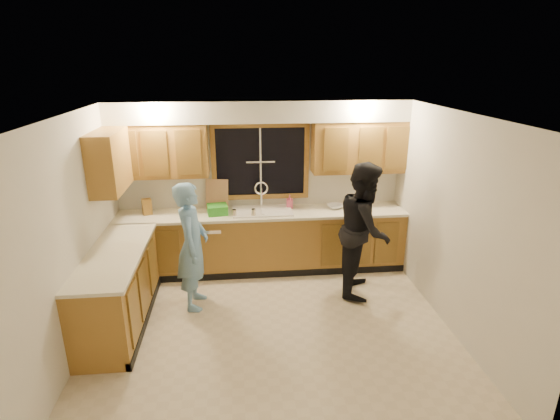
% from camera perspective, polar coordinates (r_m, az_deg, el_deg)
% --- Properties ---
extents(floor, '(4.20, 4.20, 0.00)m').
position_cam_1_polar(floor, '(5.36, -1.06, -15.29)').
color(floor, beige).
rests_on(floor, ground).
extents(ceiling, '(4.20, 4.20, 0.00)m').
position_cam_1_polar(ceiling, '(4.46, -1.26, 12.28)').
color(ceiling, silver).
extents(wall_back, '(4.20, 0.00, 4.20)m').
position_cam_1_polar(wall_back, '(6.57, -2.52, 3.35)').
color(wall_back, silver).
rests_on(wall_back, ground).
extents(wall_left, '(0.00, 3.80, 3.80)m').
position_cam_1_polar(wall_left, '(5.07, -25.58, -3.42)').
color(wall_left, silver).
rests_on(wall_left, ground).
extents(wall_right, '(0.00, 3.80, 3.80)m').
position_cam_1_polar(wall_right, '(5.35, 21.87, -1.75)').
color(wall_right, silver).
rests_on(wall_right, ground).
extents(base_cabinets_back, '(4.20, 0.60, 0.88)m').
position_cam_1_polar(base_cabinets_back, '(6.56, -2.26, -4.19)').
color(base_cabinets_back, '#A3732F').
rests_on(base_cabinets_back, ground).
extents(base_cabinets_left, '(0.60, 1.90, 0.88)m').
position_cam_1_polar(base_cabinets_left, '(5.61, -20.34, -9.69)').
color(base_cabinets_left, '#A3732F').
rests_on(base_cabinets_left, ground).
extents(countertop_back, '(4.20, 0.63, 0.04)m').
position_cam_1_polar(countertop_back, '(6.38, -2.31, -0.45)').
color(countertop_back, '#F2EACB').
rests_on(countertop_back, base_cabinets_back).
extents(countertop_left, '(0.63, 1.90, 0.04)m').
position_cam_1_polar(countertop_left, '(5.41, -20.74, -5.40)').
color(countertop_left, '#F2EACB').
rests_on(countertop_left, base_cabinets_left).
extents(upper_cabinets_left, '(1.35, 0.33, 0.75)m').
position_cam_1_polar(upper_cabinets_left, '(6.36, -15.55, 7.47)').
color(upper_cabinets_left, '#A3732F').
rests_on(upper_cabinets_left, wall_back).
extents(upper_cabinets_right, '(1.35, 0.33, 0.75)m').
position_cam_1_polar(upper_cabinets_right, '(6.51, 10.23, 8.13)').
color(upper_cabinets_right, '#A3732F').
rests_on(upper_cabinets_right, wall_back).
extents(upper_cabinets_return, '(0.33, 0.90, 0.75)m').
position_cam_1_polar(upper_cabinets_return, '(5.88, -21.40, 5.95)').
color(upper_cabinets_return, '#A3732F').
rests_on(upper_cabinets_return, wall_left).
extents(soffit, '(4.20, 0.35, 0.30)m').
position_cam_1_polar(soffit, '(6.19, -2.57, 12.76)').
color(soffit, silver).
rests_on(soffit, wall_back).
extents(window_frame, '(1.44, 0.03, 1.14)m').
position_cam_1_polar(window_frame, '(6.48, -2.56, 6.31)').
color(window_frame, black).
rests_on(window_frame, wall_back).
extents(sink, '(0.86, 0.52, 0.57)m').
position_cam_1_polar(sink, '(6.41, -2.32, -0.68)').
color(sink, white).
rests_on(sink, countertop_back).
extents(dishwasher, '(0.60, 0.56, 0.82)m').
position_cam_1_polar(dishwasher, '(6.57, -9.70, -4.71)').
color(dishwasher, silver).
rests_on(dishwasher, floor).
extents(stove, '(0.58, 0.75, 0.90)m').
position_cam_1_polar(stove, '(5.13, -21.86, -12.61)').
color(stove, silver).
rests_on(stove, floor).
extents(man, '(0.43, 0.63, 1.65)m').
position_cam_1_polar(man, '(5.57, -11.37, -4.65)').
color(man, '#6C9FCD').
rests_on(man, floor).
extents(woman, '(0.93, 1.05, 1.80)m').
position_cam_1_polar(woman, '(5.89, 10.97, -2.47)').
color(woman, black).
rests_on(woman, floor).
extents(knife_block, '(0.15, 0.14, 0.23)m').
position_cam_1_polar(knife_block, '(6.52, -16.98, 0.41)').
color(knife_block, olive).
rests_on(knife_block, countertop_back).
extents(cutting_board, '(0.35, 0.17, 0.44)m').
position_cam_1_polar(cutting_board, '(6.52, -8.23, 2.05)').
color(cutting_board, tan).
rests_on(cutting_board, countertop_back).
extents(dish_crate, '(0.31, 0.30, 0.13)m').
position_cam_1_polar(dish_crate, '(6.34, -8.19, 0.07)').
color(dish_crate, green).
rests_on(dish_crate, countertop_back).
extents(soap_bottle, '(0.10, 0.10, 0.20)m').
position_cam_1_polar(soap_bottle, '(6.51, 1.26, 1.11)').
color(soap_bottle, '#DF5479').
rests_on(soap_bottle, countertop_back).
extents(bowl, '(0.29, 0.29, 0.06)m').
position_cam_1_polar(bowl, '(6.57, 7.20, 0.47)').
color(bowl, silver).
rests_on(bowl, countertop_back).
extents(can_left, '(0.07, 0.07, 0.11)m').
position_cam_1_polar(can_left, '(6.18, -5.99, -0.42)').
color(can_left, '#B9AB8E').
rests_on(can_left, countertop_back).
extents(can_right, '(0.08, 0.08, 0.12)m').
position_cam_1_polar(can_right, '(6.17, -3.50, -0.38)').
color(can_right, '#B9AB8E').
rests_on(can_right, countertop_back).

